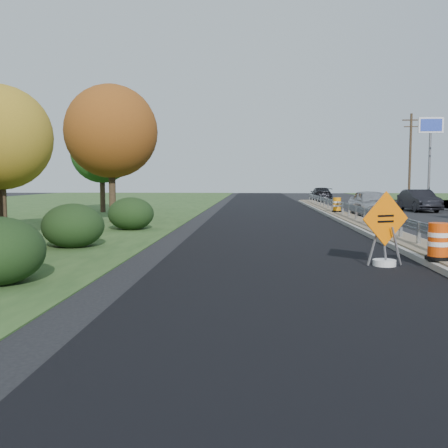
# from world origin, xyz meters

# --- Properties ---
(ground) EXTENTS (140.00, 140.00, 0.00)m
(ground) POSITION_xyz_m (0.00, 0.00, 0.00)
(ground) COLOR black
(ground) RESTS_ON ground
(milled_overlay) EXTENTS (7.20, 120.00, 0.01)m
(milled_overlay) POSITION_xyz_m (-4.40, 10.00, 0.01)
(milled_overlay) COLOR black
(milled_overlay) RESTS_ON ground
(median) EXTENTS (1.60, 55.00, 0.23)m
(median) POSITION_xyz_m (0.00, 8.00, 0.11)
(median) COLOR gray
(median) RESTS_ON ground
(guardrail) EXTENTS (0.10, 46.15, 0.72)m
(guardrail) POSITION_xyz_m (0.00, 9.00, 0.73)
(guardrail) COLOR silver
(guardrail) RESTS_ON median
(pylon_sign_north) EXTENTS (2.20, 0.30, 7.90)m
(pylon_sign_north) POSITION_xyz_m (10.50, 30.00, 6.48)
(pylon_sign_north) COLOR slate
(pylon_sign_north) RESTS_ON ground
(utility_pole_north) EXTENTS (1.90, 0.26, 9.40)m
(utility_pole_north) POSITION_xyz_m (11.50, 39.00, 4.93)
(utility_pole_north) COLOR #473523
(utility_pole_north) RESTS_ON ground
(hedge_mid) EXTENTS (2.09, 2.09, 1.52)m
(hedge_mid) POSITION_xyz_m (-11.50, 0.00, 0.76)
(hedge_mid) COLOR black
(hedge_mid) RESTS_ON ground
(hedge_north) EXTENTS (2.09, 2.09, 1.52)m
(hedge_north) POSITION_xyz_m (-11.00, 6.00, 0.76)
(hedge_north) COLOR black
(hedge_north) RESTS_ON ground
(tree_near_red) EXTENTS (4.95, 4.95, 7.35)m
(tree_near_red) POSITION_xyz_m (-13.00, 10.00, 4.86)
(tree_near_red) COLOR #473523
(tree_near_red) RESTS_ON ground
(tree_near_back) EXTENTS (4.29, 4.29, 6.37)m
(tree_near_back) POSITION_xyz_m (-16.00, 18.00, 4.21)
(tree_near_back) COLOR #473523
(tree_near_back) RESTS_ON ground
(caution_sign) EXTENTS (1.34, 0.64, 2.01)m
(caution_sign) POSITION_xyz_m (-1.87, -3.06, 0.51)
(caution_sign) COLOR white
(caution_sign) RESTS_ON ground
(barrel_median_near) EXTENTS (0.65, 0.65, 0.96)m
(barrel_median_near) POSITION_xyz_m (-0.55, -3.27, 0.69)
(barrel_median_near) COLOR black
(barrel_median_near) RESTS_ON median
(barrel_median_mid) EXTENTS (0.61, 0.61, 0.90)m
(barrel_median_mid) POSITION_xyz_m (0.55, 6.77, 0.66)
(barrel_median_mid) COLOR black
(barrel_median_mid) RESTS_ON median
(barrel_median_far) EXTENTS (0.63, 0.63, 0.93)m
(barrel_median_far) POSITION_xyz_m (-0.01, 16.08, 0.67)
(barrel_median_far) COLOR black
(barrel_median_far) RESTS_ON median
(car_silver) EXTENTS (2.27, 5.12, 1.71)m
(car_silver) POSITION_xyz_m (1.80, 14.36, 0.86)
(car_silver) COLOR #B4B3B8
(car_silver) RESTS_ON ground
(car_dark_mid) EXTENTS (1.93, 4.90, 1.59)m
(car_dark_mid) POSITION_xyz_m (6.71, 20.80, 0.79)
(car_dark_mid) COLOR black
(car_dark_mid) RESTS_ON ground
(car_dark_far) EXTENTS (2.13, 5.10, 1.47)m
(car_dark_far) POSITION_xyz_m (1.80, 37.72, 0.74)
(car_dark_far) COLOR black
(car_dark_far) RESTS_ON ground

